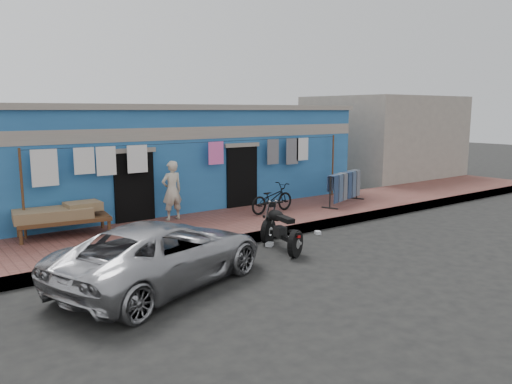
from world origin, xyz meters
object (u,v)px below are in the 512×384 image
(car, at_px, (163,252))
(motorcycle, at_px, (281,228))
(jeans_rack, at_px, (344,188))
(seated_person, at_px, (172,191))
(charpoy, at_px, (64,221))
(bicycle, at_px, (272,195))

(car, xyz_separation_m, motorcycle, (3.22, 0.50, -0.09))
(car, xyz_separation_m, jeans_rack, (7.68, 2.77, 0.15))
(seated_person, relative_size, motorcycle, 0.95)
(car, height_order, jeans_rack, jeans_rack)
(car, distance_m, motorcycle, 3.26)
(charpoy, bearing_deg, jeans_rack, -7.24)
(seated_person, xyz_separation_m, jeans_rack, (5.50, -1.11, -0.29))
(motorcycle, height_order, charpoy, motorcycle)
(car, distance_m, charpoy, 3.89)
(seated_person, height_order, charpoy, seated_person)
(bicycle, distance_m, motorcycle, 3.10)
(charpoy, relative_size, jeans_rack, 1.06)
(jeans_rack, bearing_deg, car, -160.19)
(motorcycle, relative_size, jeans_rack, 0.78)
(car, xyz_separation_m, bicycle, (4.97, 3.05, 0.14))
(seated_person, relative_size, charpoy, 0.70)
(car, relative_size, motorcycle, 2.59)
(motorcycle, bearing_deg, bicycle, 66.01)
(seated_person, xyz_separation_m, bicycle, (2.79, -0.83, -0.30))
(charpoy, xyz_separation_m, jeans_rack, (8.37, -1.06, 0.15))
(charpoy, bearing_deg, motorcycle, -40.43)
(car, bearing_deg, motorcycle, -100.82)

